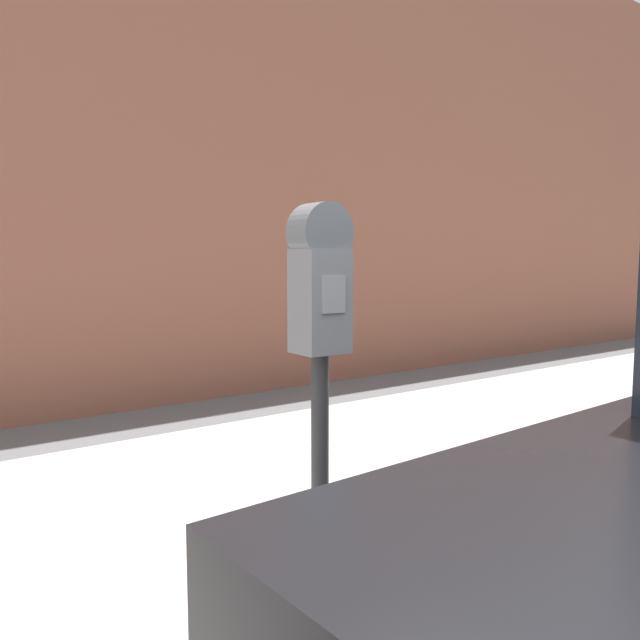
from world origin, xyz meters
name	(u,v)px	position (x,y,z in m)	size (l,w,h in m)	color
sidewalk	(83,552)	(0.00, 2.20, 0.06)	(24.00, 2.80, 0.13)	#BCB7AD
parking_meter	(320,327)	(0.48, 1.01, 1.18)	(0.19, 0.15, 1.45)	#2D2D30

